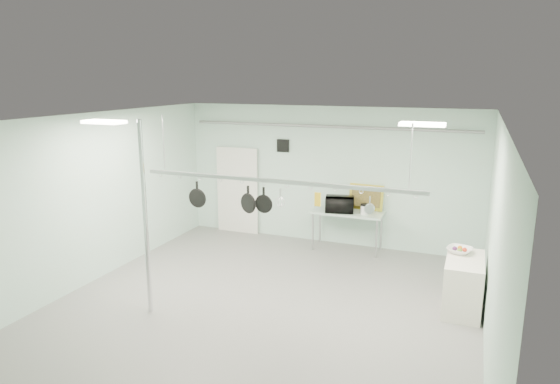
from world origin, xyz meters
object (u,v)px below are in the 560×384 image
at_px(chrome_pole, 145,219).
at_px(microwave, 340,204).
at_px(skillet_right, 264,200).
at_px(skillet_mid, 248,200).
at_px(prep_table, 348,214).
at_px(pot_rack, 275,179).
at_px(skillet_left, 197,194).
at_px(fruit_bowl, 460,250).
at_px(side_cabinet, 463,284).
at_px(coffee_canister, 364,210).

distance_m(chrome_pole, microwave, 4.65).
xyz_separation_m(chrome_pole, skillet_right, (1.69, 0.90, 0.27)).
bearing_deg(skillet_mid, chrome_pole, -125.64).
xyz_separation_m(prep_table, skillet_mid, (-0.89, -3.30, 1.01)).
bearing_deg(pot_rack, skillet_left, 180.00).
height_order(fruit_bowl, skillet_left, skillet_left).
distance_m(side_cabinet, fruit_bowl, 0.57).
xyz_separation_m(coffee_canister, skillet_right, (-1.00, -3.19, 0.87)).
relative_size(prep_table, fruit_bowl, 3.91).
relative_size(chrome_pole, microwave, 5.14).
height_order(prep_table, coffee_canister, coffee_canister).
relative_size(fruit_bowl, skillet_right, 0.95).
bearing_deg(chrome_pole, fruit_bowl, 25.42).
distance_m(side_cabinet, skillet_left, 4.76).
bearing_deg(pot_rack, chrome_pole, -154.65).
xyz_separation_m(microwave, skillet_left, (-1.70, -3.19, 0.78)).
bearing_deg(skillet_left, chrome_pole, -115.54).
bearing_deg(microwave, skillet_mid, 64.32).
height_order(prep_table, microwave, microwave).
bearing_deg(pot_rack, prep_table, 83.09).
distance_m(chrome_pole, prep_table, 4.85).
relative_size(skillet_left, skillet_mid, 0.94).
distance_m(pot_rack, fruit_bowl, 3.40).
distance_m(fruit_bowl, skillet_right, 3.46).
bearing_deg(fruit_bowl, chrome_pole, -154.58).
height_order(chrome_pole, coffee_canister, chrome_pole).
height_order(prep_table, skillet_left, skillet_left).
xyz_separation_m(prep_table, side_cabinet, (2.55, -2.20, -0.38)).
bearing_deg(fruit_bowl, skillet_right, -156.08).
bearing_deg(microwave, fruit_bowl, 131.94).
bearing_deg(fruit_bowl, skillet_left, -162.55).
xyz_separation_m(coffee_canister, fruit_bowl, (2.05, -1.84, -0.05)).
xyz_separation_m(skillet_left, skillet_right, (1.25, 0.00, 0.01)).
bearing_deg(prep_table, skillet_mid, -105.10).
bearing_deg(side_cabinet, skillet_right, -160.80).
bearing_deg(chrome_pole, side_cabinet, 22.41).
height_order(chrome_pole, pot_rack, chrome_pole).
height_order(chrome_pole, skillet_right, chrome_pole).
distance_m(pot_rack, coffee_canister, 3.51).
distance_m(prep_table, skillet_left, 3.93).
bearing_deg(side_cabinet, chrome_pole, -157.59).
relative_size(chrome_pole, skillet_mid, 6.71).
height_order(chrome_pole, skillet_left, chrome_pole).
relative_size(skillet_mid, skillet_right, 1.11).
bearing_deg(skillet_left, prep_table, 60.92).
height_order(pot_rack, fruit_bowl, pot_rack).
xyz_separation_m(prep_table, microwave, (-0.16, -0.11, 0.25)).
height_order(chrome_pole, microwave, chrome_pole).
bearing_deg(pot_rack, coffee_canister, 76.00).
distance_m(fruit_bowl, skillet_left, 4.60).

